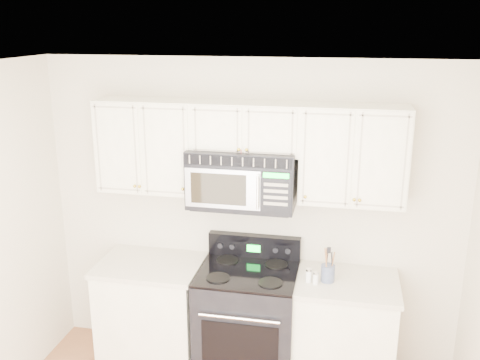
# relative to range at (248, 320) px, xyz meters

# --- Properties ---
(room) EXTENTS (3.51, 3.51, 2.61)m
(room) POSITION_rel_range_xyz_m (-0.04, -1.42, 0.82)
(room) COLOR #A56440
(room) RESTS_ON ground
(base_cabinet_left) EXTENTS (0.86, 0.65, 0.92)m
(base_cabinet_left) POSITION_rel_range_xyz_m (-0.84, 0.02, -0.06)
(base_cabinet_left) COLOR white
(base_cabinet_left) RESTS_ON ground
(base_cabinet_right) EXTENTS (0.86, 0.65, 0.92)m
(base_cabinet_right) POSITION_rel_range_xyz_m (0.76, 0.02, -0.06)
(base_cabinet_right) COLOR white
(base_cabinet_right) RESTS_ON ground
(range) EXTENTS (0.79, 0.72, 1.13)m
(range) POSITION_rel_range_xyz_m (0.00, 0.00, 0.00)
(range) COLOR black
(range) RESTS_ON ground
(upper_cabinets) EXTENTS (2.44, 0.37, 0.75)m
(upper_cabinets) POSITION_rel_range_xyz_m (-0.04, 0.17, 1.45)
(upper_cabinets) COLOR white
(upper_cabinets) RESTS_ON ground
(microwave) EXTENTS (0.84, 0.47, 0.46)m
(microwave) POSITION_rel_range_xyz_m (-0.07, 0.12, 1.20)
(microwave) COLOR black
(microwave) RESTS_ON ground
(utensil_crock) EXTENTS (0.11, 0.11, 0.29)m
(utensil_crock) POSITION_rel_range_xyz_m (0.63, -0.02, 0.51)
(utensil_crock) COLOR slate
(utensil_crock) RESTS_ON base_cabinet_right
(shaker_salt) EXTENTS (0.04, 0.04, 0.10)m
(shaker_salt) POSITION_rel_range_xyz_m (0.54, -0.09, 0.49)
(shaker_salt) COLOR white
(shaker_salt) RESTS_ON base_cabinet_right
(shaker_pepper) EXTENTS (0.05, 0.05, 0.11)m
(shaker_pepper) POSITION_rel_range_xyz_m (0.49, -0.06, 0.49)
(shaker_pepper) COLOR white
(shaker_pepper) RESTS_ON base_cabinet_right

